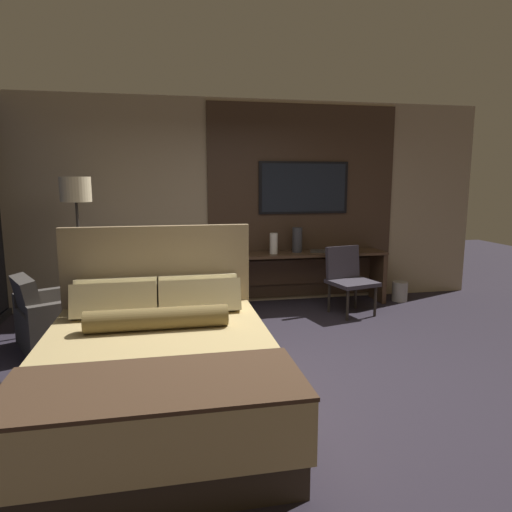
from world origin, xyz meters
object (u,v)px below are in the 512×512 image
(floor_lamp, at_px, (76,202))
(vase_short, at_px, (274,243))
(vase_tall, at_px, (297,240))
(desk_chair, at_px, (348,275))
(waste_bin, at_px, (400,291))
(book, at_px, (319,251))
(bed, at_px, (159,367))
(tv, at_px, (304,188))
(armchair_by_window, at_px, (56,322))
(desk, at_px, (306,267))

(floor_lamp, xyz_separation_m, vase_short, (2.41, 0.46, -0.60))
(floor_lamp, height_order, vase_tall, floor_lamp)
(desk_chair, bearing_deg, waste_bin, 8.42)
(book, height_order, waste_bin, book)
(floor_lamp, relative_size, waste_bin, 6.27)
(vase_short, bearing_deg, bed, -119.43)
(vase_short, bearing_deg, vase_tall, 10.51)
(tv, relative_size, desk_chair, 1.49)
(bed, relative_size, armchair_by_window, 2.17)
(tv, distance_m, vase_short, 0.92)
(bed, height_order, tv, tv)
(book, bearing_deg, desk, 156.75)
(bed, relative_size, floor_lamp, 1.23)
(desk, distance_m, book, 0.29)
(waste_bin, bearing_deg, bed, -142.36)
(vase_tall, xyz_separation_m, book, (0.29, -0.06, -0.16))
(waste_bin, bearing_deg, desk_chair, -158.08)
(armchair_by_window, height_order, vase_short, vase_short)
(vase_tall, distance_m, vase_short, 0.36)
(desk_chair, xyz_separation_m, vase_tall, (-0.53, 0.54, 0.40))
(waste_bin, bearing_deg, armchair_by_window, -167.61)
(desk_chair, bearing_deg, book, 103.24)
(book, bearing_deg, tv, 120.63)
(floor_lamp, bearing_deg, tv, 13.92)
(waste_bin, bearing_deg, vase_tall, 174.21)
(desk, relative_size, waste_bin, 7.82)
(desk, height_order, tv, tv)
(floor_lamp, bearing_deg, vase_short, 10.83)
(bed, bearing_deg, waste_bin, 37.64)
(vase_tall, bearing_deg, tv, 53.93)
(desk_chair, distance_m, book, 0.59)
(tv, bearing_deg, armchair_by_window, -156.76)
(desk_chair, height_order, vase_short, vase_short)
(armchair_by_window, xyz_separation_m, waste_bin, (4.42, 0.97, -0.13))
(tv, height_order, desk_chair, tv)
(desk, xyz_separation_m, book, (0.15, -0.06, 0.24))
(desk, bearing_deg, vase_short, -172.09)
(tv, height_order, floor_lamp, tv)
(book, bearing_deg, floor_lamp, -171.35)
(vase_tall, xyz_separation_m, waste_bin, (1.50, -0.15, -0.77))
(floor_lamp, bearing_deg, bed, -67.99)
(floor_lamp, xyz_separation_m, vase_tall, (2.76, 0.53, -0.57))
(desk_chair, relative_size, waste_bin, 3.08)
(vase_short, bearing_deg, desk_chair, -28.33)
(armchair_by_window, bearing_deg, vase_short, -94.17)
(armchair_by_window, bearing_deg, book, -98.24)
(vase_short, height_order, waste_bin, vase_short)
(floor_lamp, height_order, book, floor_lamp)
(desk_chair, xyz_separation_m, book, (-0.24, 0.48, 0.24))
(bed, xyz_separation_m, vase_tall, (1.86, 2.74, 0.55))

